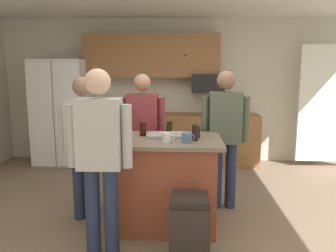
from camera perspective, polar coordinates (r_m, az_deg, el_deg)
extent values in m
plane|color=#7F6B56|center=(3.87, -0.39, -16.21)|extent=(7.04, 7.04, 0.00)
cube|color=beige|center=(6.30, 1.08, 6.01)|extent=(6.40, 0.10, 2.60)
cube|color=white|center=(6.38, 25.04, 3.37)|extent=(0.90, 0.06, 2.00)
cube|color=#936038|center=(6.12, -2.79, 11.76)|extent=(2.40, 0.35, 0.75)
sphere|color=#4C3823|center=(5.90, 2.96, 11.85)|extent=(0.04, 0.04, 0.04)
cube|color=#936038|center=(6.10, 6.60, -2.22)|extent=(1.80, 0.60, 0.90)
sphere|color=#4C3823|center=(5.84, 11.21, -2.86)|extent=(0.04, 0.04, 0.04)
cube|color=white|center=(6.33, -17.49, 2.22)|extent=(0.91, 0.70, 1.86)
cube|color=white|center=(6.07, -20.72, 1.76)|extent=(0.43, 0.04, 1.78)
cube|color=white|center=(5.90, -16.66, 1.77)|extent=(0.43, 0.04, 1.78)
cylinder|color=#B2B2B7|center=(5.94, -18.87, 2.62)|extent=(0.02, 0.02, 0.35)
cube|color=black|center=(6.00, 6.77, 7.22)|extent=(0.56, 0.40, 0.32)
cube|color=#9E4C33|center=(3.66, -0.24, -9.86)|extent=(1.01, 0.71, 0.93)
cube|color=#756651|center=(3.53, -0.25, -2.44)|extent=(1.15, 0.85, 0.04)
cylinder|color=#232D4C|center=(4.20, 8.23, -8.24)|extent=(0.13, 0.13, 0.81)
cylinder|color=#232D4C|center=(4.22, 10.55, -8.22)|extent=(0.13, 0.13, 0.81)
cube|color=#4C5647|center=(4.05, 9.66, 1.39)|extent=(0.38, 0.22, 0.61)
sphere|color=#8C664C|center=(4.02, 9.84, 7.67)|extent=(0.22, 0.22, 0.22)
cylinder|color=#4C5647|center=(4.04, 6.27, 1.15)|extent=(0.09, 0.09, 0.55)
cylinder|color=#4C5647|center=(4.09, 13.00, 1.07)|extent=(0.09, 0.09, 0.55)
cylinder|color=#232D4C|center=(3.98, -14.86, -9.71)|extent=(0.13, 0.13, 0.78)
cylinder|color=#232D4C|center=(3.93, -12.47, -9.84)|extent=(0.13, 0.13, 0.78)
cube|color=#B7B7B2|center=(3.79, -14.07, 0.03)|extent=(0.38, 0.22, 0.59)
sphere|color=#8C664C|center=(3.75, -14.33, 6.50)|extent=(0.21, 0.21, 0.21)
cylinder|color=#B7B7B2|center=(3.87, -17.46, -0.25)|extent=(0.09, 0.09, 0.53)
cylinder|color=#B7B7B2|center=(3.73, -10.53, -0.32)|extent=(0.09, 0.09, 0.53)
cylinder|color=#232D4C|center=(3.21, -12.63, -14.00)|extent=(0.13, 0.13, 0.82)
cylinder|color=#232D4C|center=(3.17, -9.57, -14.21)|extent=(0.13, 0.13, 0.82)
cube|color=#B7B7B2|center=(2.98, -11.54, -1.32)|extent=(0.38, 0.22, 0.62)
sphere|color=beige|center=(2.93, -11.83, 7.34)|extent=(0.22, 0.22, 0.22)
cylinder|color=#B7B7B2|center=(3.05, -15.91, -1.61)|extent=(0.09, 0.09, 0.55)
cylinder|color=#B7B7B2|center=(2.93, -6.98, -1.75)|extent=(0.09, 0.09, 0.55)
cylinder|color=#4C5166|center=(4.41, -5.32, -7.48)|extent=(0.13, 0.13, 0.79)
cylinder|color=#4C5166|center=(4.39, -3.11, -7.54)|extent=(0.13, 0.13, 0.79)
cube|color=maroon|center=(4.25, -4.33, 1.46)|extent=(0.38, 0.22, 0.59)
sphere|color=tan|center=(4.21, -4.40, 7.33)|extent=(0.21, 0.21, 0.21)
cylinder|color=maroon|center=(4.29, -7.51, 1.21)|extent=(0.09, 0.09, 0.53)
cylinder|color=maroon|center=(4.22, -1.10, 1.17)|extent=(0.09, 0.09, 0.53)
cylinder|color=black|center=(3.67, -4.28, -0.54)|extent=(0.07, 0.07, 0.15)
cylinder|color=black|center=(3.56, 4.96, -1.07)|extent=(0.06, 0.06, 0.12)
cylinder|color=black|center=(3.42, 4.59, -1.14)|extent=(0.06, 0.06, 0.16)
cylinder|color=white|center=(3.31, -0.32, -2.01)|extent=(0.08, 0.08, 0.10)
torus|color=white|center=(3.31, 0.65, -1.93)|extent=(0.06, 0.01, 0.06)
cylinder|color=black|center=(3.77, 0.23, -0.29)|extent=(0.07, 0.07, 0.14)
cylinder|color=black|center=(3.32, -7.04, -1.86)|extent=(0.07, 0.07, 0.12)
cylinder|color=#4C6B99|center=(3.32, 3.07, -1.99)|extent=(0.09, 0.09, 0.10)
torus|color=#4C6B99|center=(3.32, 4.08, -1.92)|extent=(0.06, 0.01, 0.06)
cube|color=#B7B7BC|center=(3.58, 0.07, -1.81)|extent=(0.44, 0.30, 0.02)
cube|color=#A8A8AD|center=(3.57, 0.07, -1.50)|extent=(0.44, 0.30, 0.02)
cube|color=black|center=(3.09, 3.61, -17.55)|extent=(0.34, 0.34, 0.55)
cube|color=black|center=(2.96, 3.67, -12.28)|extent=(0.32, 0.32, 0.06)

